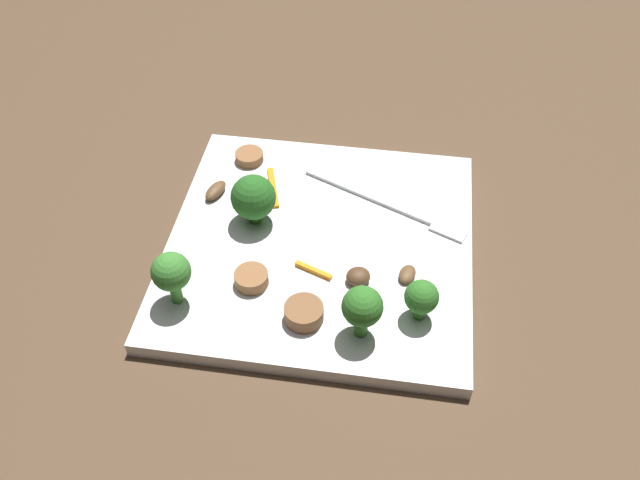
{
  "coord_description": "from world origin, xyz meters",
  "views": [
    {
      "loc": [
        0.06,
        -0.44,
        0.48
      ],
      "look_at": [
        0.0,
        0.0,
        0.02
      ],
      "focal_mm": 38.01,
      "sensor_mm": 36.0,
      "label": 1
    }
  ],
  "objects_px": {
    "fork": "(395,208)",
    "sausage_slice_2": "(251,279)",
    "broccoli_floret_1": "(171,273)",
    "broccoli_floret_2": "(253,198)",
    "mushroom_2": "(358,276)",
    "pepper_strip_1": "(318,271)",
    "pepper_strip_0": "(273,187)",
    "sausage_slice_0": "(301,313)",
    "broccoli_floret_0": "(421,298)",
    "plate": "(320,245)",
    "broccoli_floret_3": "(362,308)",
    "mushroom_0": "(216,190)",
    "mushroom_1": "(407,274)",
    "sausage_slice_1": "(249,157)"
  },
  "relations": [
    {
      "from": "sausage_slice_2",
      "to": "mushroom_2",
      "type": "height_order",
      "value": "same"
    },
    {
      "from": "mushroom_0",
      "to": "fork",
      "type": "bearing_deg",
      "value": 1.61
    },
    {
      "from": "pepper_strip_0",
      "to": "pepper_strip_1",
      "type": "xyz_separation_m",
      "value": [
        0.06,
        -0.11,
        0.0
      ]
    },
    {
      "from": "plate",
      "to": "broccoli_floret_0",
      "type": "height_order",
      "value": "broccoli_floret_0"
    },
    {
      "from": "broccoli_floret_1",
      "to": "pepper_strip_1",
      "type": "xyz_separation_m",
      "value": [
        0.12,
        0.05,
        -0.03
      ]
    },
    {
      "from": "sausage_slice_2",
      "to": "mushroom_1",
      "type": "distance_m",
      "value": 0.14
    },
    {
      "from": "fork",
      "to": "sausage_slice_2",
      "type": "distance_m",
      "value": 0.17
    },
    {
      "from": "sausage_slice_0",
      "to": "fork",
      "type": "bearing_deg",
      "value": 64.43
    },
    {
      "from": "broccoli_floret_0",
      "to": "broccoli_floret_1",
      "type": "bearing_deg",
      "value": -176.4
    },
    {
      "from": "sausage_slice_2",
      "to": "sausage_slice_0",
      "type": "bearing_deg",
      "value": -32.35
    },
    {
      "from": "sausage_slice_0",
      "to": "broccoli_floret_0",
      "type": "bearing_deg",
      "value": 9.73
    },
    {
      "from": "broccoli_floret_2",
      "to": "mushroom_0",
      "type": "bearing_deg",
      "value": 147.15
    },
    {
      "from": "broccoli_floret_0",
      "to": "pepper_strip_0",
      "type": "distance_m",
      "value": 0.21
    },
    {
      "from": "plate",
      "to": "pepper_strip_0",
      "type": "bearing_deg",
      "value": 132.03
    },
    {
      "from": "broccoli_floret_0",
      "to": "pepper_strip_0",
      "type": "xyz_separation_m",
      "value": [
        -0.16,
        0.14,
        -0.02
      ]
    },
    {
      "from": "pepper_strip_1",
      "to": "broccoli_floret_1",
      "type": "bearing_deg",
      "value": -157.29
    },
    {
      "from": "sausage_slice_0",
      "to": "mushroom_0",
      "type": "bearing_deg",
      "value": 128.29
    },
    {
      "from": "broccoli_floret_2",
      "to": "mushroom_1",
      "type": "xyz_separation_m",
      "value": [
        0.15,
        -0.05,
        -0.03
      ]
    },
    {
      "from": "mushroom_2",
      "to": "pepper_strip_1",
      "type": "relative_size",
      "value": 0.59
    },
    {
      "from": "fork",
      "to": "broccoli_floret_1",
      "type": "height_order",
      "value": "broccoli_floret_1"
    },
    {
      "from": "plate",
      "to": "pepper_strip_1",
      "type": "relative_size",
      "value": 7.72
    },
    {
      "from": "fork",
      "to": "broccoli_floret_3",
      "type": "xyz_separation_m",
      "value": [
        -0.02,
        -0.15,
        0.03
      ]
    },
    {
      "from": "mushroom_2",
      "to": "mushroom_0",
      "type": "bearing_deg",
      "value": 149.0
    },
    {
      "from": "broccoli_floret_1",
      "to": "pepper_strip_0",
      "type": "distance_m",
      "value": 0.17
    },
    {
      "from": "broccoli_floret_2",
      "to": "pepper_strip_1",
      "type": "relative_size",
      "value": 1.42
    },
    {
      "from": "sausage_slice_2",
      "to": "mushroom_1",
      "type": "xyz_separation_m",
      "value": [
        0.14,
        0.03,
        -0.0
      ]
    },
    {
      "from": "broccoli_floret_1",
      "to": "mushroom_2",
      "type": "distance_m",
      "value": 0.16
    },
    {
      "from": "broccoli_floret_3",
      "to": "mushroom_1",
      "type": "distance_m",
      "value": 0.08
    },
    {
      "from": "mushroom_0",
      "to": "pepper_strip_1",
      "type": "xyz_separation_m",
      "value": [
        0.12,
        -0.09,
        -0.0
      ]
    },
    {
      "from": "plate",
      "to": "sausage_slice_0",
      "type": "height_order",
      "value": "sausage_slice_0"
    },
    {
      "from": "pepper_strip_1",
      "to": "broccoli_floret_3",
      "type": "bearing_deg",
      "value": -53.44
    },
    {
      "from": "broccoli_floret_3",
      "to": "sausage_slice_0",
      "type": "xyz_separation_m",
      "value": [
        -0.05,
        0.01,
        -0.03
      ]
    },
    {
      "from": "broccoli_floret_1",
      "to": "broccoli_floret_0",
      "type": "bearing_deg",
      "value": 3.6
    },
    {
      "from": "broccoli_floret_2",
      "to": "sausage_slice_2",
      "type": "distance_m",
      "value": 0.08
    },
    {
      "from": "plate",
      "to": "mushroom_1",
      "type": "bearing_deg",
      "value": -21.95
    },
    {
      "from": "broccoli_floret_0",
      "to": "pepper_strip_1",
      "type": "bearing_deg",
      "value": 158.72
    },
    {
      "from": "broccoli_floret_2",
      "to": "mushroom_2",
      "type": "bearing_deg",
      "value": -30.16
    },
    {
      "from": "broccoli_floret_1",
      "to": "mushroom_1",
      "type": "bearing_deg",
      "value": 15.74
    },
    {
      "from": "plate",
      "to": "pepper_strip_1",
      "type": "distance_m",
      "value": 0.04
    },
    {
      "from": "broccoli_floret_0",
      "to": "pepper_strip_0",
      "type": "height_order",
      "value": "broccoli_floret_0"
    },
    {
      "from": "sausage_slice_1",
      "to": "sausage_slice_0",
      "type": "bearing_deg",
      "value": -65.77
    },
    {
      "from": "mushroom_2",
      "to": "pepper_strip_0",
      "type": "xyz_separation_m",
      "value": [
        -0.1,
        0.11,
        -0.01
      ]
    },
    {
      "from": "fork",
      "to": "sausage_slice_1",
      "type": "bearing_deg",
      "value": -174.44
    },
    {
      "from": "broccoli_floret_1",
      "to": "mushroom_2",
      "type": "height_order",
      "value": "broccoli_floret_1"
    },
    {
      "from": "sausage_slice_2",
      "to": "broccoli_floret_1",
      "type": "bearing_deg",
      "value": -155.05
    },
    {
      "from": "sausage_slice_2",
      "to": "pepper_strip_1",
      "type": "xyz_separation_m",
      "value": [
        0.06,
        0.02,
        -0.0
      ]
    },
    {
      "from": "sausage_slice_0",
      "to": "mushroom_1",
      "type": "distance_m",
      "value": 0.11
    },
    {
      "from": "broccoli_floret_1",
      "to": "sausage_slice_0",
      "type": "distance_m",
      "value": 0.11
    },
    {
      "from": "broccoli_floret_1",
      "to": "broccoli_floret_3",
      "type": "relative_size",
      "value": 1.04
    },
    {
      "from": "broccoli_floret_1",
      "to": "broccoli_floret_2",
      "type": "xyz_separation_m",
      "value": [
        0.05,
        0.11,
        -0.01
      ]
    }
  ]
}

